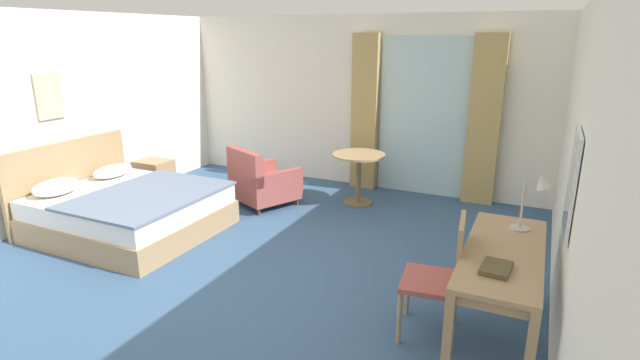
{
  "coord_description": "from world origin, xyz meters",
  "views": [
    {
      "loc": [
        2.61,
        -3.37,
        2.26
      ],
      "look_at": [
        0.65,
        0.81,
        0.87
      ],
      "focal_mm": 27.23,
      "sensor_mm": 36.0,
      "label": 1
    }
  ],
  "objects_px": {
    "desk_lamp": "(537,191)",
    "framed_picture": "(49,96)",
    "writing_desk": "(503,262)",
    "closed_book": "(496,268)",
    "desk_chair": "(443,272)",
    "nightstand": "(154,176)",
    "round_cafe_table": "(359,167)",
    "bed": "(126,209)",
    "armchair_by_window": "(262,182)"
  },
  "relations": [
    {
      "from": "desk_lamp",
      "to": "framed_picture",
      "type": "height_order",
      "value": "framed_picture"
    },
    {
      "from": "writing_desk",
      "to": "closed_book",
      "type": "height_order",
      "value": "closed_book"
    },
    {
      "from": "desk_chair",
      "to": "framed_picture",
      "type": "distance_m",
      "value": 5.0
    },
    {
      "from": "nightstand",
      "to": "desk_chair",
      "type": "xyz_separation_m",
      "value": [
        4.64,
        -1.87,
        0.31
      ]
    },
    {
      "from": "round_cafe_table",
      "to": "framed_picture",
      "type": "distance_m",
      "value": 3.96
    },
    {
      "from": "nightstand",
      "to": "round_cafe_table",
      "type": "distance_m",
      "value": 3.08
    },
    {
      "from": "bed",
      "to": "armchair_by_window",
      "type": "xyz_separation_m",
      "value": [
        0.98,
        1.48,
        0.04
      ]
    },
    {
      "from": "bed",
      "to": "writing_desk",
      "type": "bearing_deg",
      "value": -5.95
    },
    {
      "from": "desk_chair",
      "to": "armchair_by_window",
      "type": "relative_size",
      "value": 0.99
    },
    {
      "from": "closed_book",
      "to": "round_cafe_table",
      "type": "height_order",
      "value": "closed_book"
    },
    {
      "from": "closed_book",
      "to": "armchair_by_window",
      "type": "bearing_deg",
      "value": 149.39
    },
    {
      "from": "desk_chair",
      "to": "framed_picture",
      "type": "xyz_separation_m",
      "value": [
        -4.87,
        0.53,
        1.01
      ]
    },
    {
      "from": "desk_chair",
      "to": "closed_book",
      "type": "bearing_deg",
      "value": -35.73
    },
    {
      "from": "desk_lamp",
      "to": "armchair_by_window",
      "type": "bearing_deg",
      "value": 156.86
    },
    {
      "from": "nightstand",
      "to": "closed_book",
      "type": "distance_m",
      "value": 5.5
    },
    {
      "from": "bed",
      "to": "nightstand",
      "type": "bearing_deg",
      "value": 121.56
    },
    {
      "from": "desk_lamp",
      "to": "armchair_by_window",
      "type": "height_order",
      "value": "desk_lamp"
    },
    {
      "from": "closed_book",
      "to": "framed_picture",
      "type": "relative_size",
      "value": 0.47
    },
    {
      "from": "writing_desk",
      "to": "armchair_by_window",
      "type": "xyz_separation_m",
      "value": [
        -3.25,
        1.92,
        -0.35
      ]
    },
    {
      "from": "armchair_by_window",
      "to": "framed_picture",
      "type": "distance_m",
      "value": 2.79
    },
    {
      "from": "closed_book",
      "to": "framed_picture",
      "type": "height_order",
      "value": "framed_picture"
    },
    {
      "from": "nightstand",
      "to": "writing_desk",
      "type": "xyz_separation_m",
      "value": [
        5.05,
        -1.78,
        0.44
      ]
    },
    {
      "from": "desk_lamp",
      "to": "armchair_by_window",
      "type": "xyz_separation_m",
      "value": [
        -3.42,
        1.46,
        -0.78
      ]
    },
    {
      "from": "writing_desk",
      "to": "round_cafe_table",
      "type": "distance_m",
      "value": 3.29
    },
    {
      "from": "closed_book",
      "to": "round_cafe_table",
      "type": "bearing_deg",
      "value": 129.94
    },
    {
      "from": "desk_chair",
      "to": "nightstand",
      "type": "bearing_deg",
      "value": 158.1
    },
    {
      "from": "nightstand",
      "to": "desk_chair",
      "type": "relative_size",
      "value": 0.51
    },
    {
      "from": "desk_lamp",
      "to": "closed_book",
      "type": "bearing_deg",
      "value": -102.77
    },
    {
      "from": "bed",
      "to": "framed_picture",
      "type": "bearing_deg",
      "value": 179.91
    },
    {
      "from": "closed_book",
      "to": "armchair_by_window",
      "type": "height_order",
      "value": "armchair_by_window"
    },
    {
      "from": "desk_chair",
      "to": "closed_book",
      "type": "xyz_separation_m",
      "value": [
        0.39,
        -0.28,
        0.24
      ]
    },
    {
      "from": "desk_lamp",
      "to": "round_cafe_table",
      "type": "height_order",
      "value": "desk_lamp"
    },
    {
      "from": "desk_lamp",
      "to": "framed_picture",
      "type": "distance_m",
      "value": 5.46
    },
    {
      "from": "nightstand",
      "to": "writing_desk",
      "type": "height_order",
      "value": "writing_desk"
    },
    {
      "from": "bed",
      "to": "desk_chair",
      "type": "bearing_deg",
      "value": -7.81
    },
    {
      "from": "writing_desk",
      "to": "framed_picture",
      "type": "height_order",
      "value": "framed_picture"
    },
    {
      "from": "armchair_by_window",
      "to": "round_cafe_table",
      "type": "distance_m",
      "value": 1.34
    },
    {
      "from": "closed_book",
      "to": "desk_lamp",
      "type": "bearing_deg",
      "value": 81.85
    },
    {
      "from": "closed_book",
      "to": "round_cafe_table",
      "type": "xyz_separation_m",
      "value": [
        -2.06,
        2.91,
        -0.26
      ]
    },
    {
      "from": "armchair_by_window",
      "to": "writing_desk",
      "type": "bearing_deg",
      "value": -30.57
    },
    {
      "from": "closed_book",
      "to": "nightstand",
      "type": "bearing_deg",
      "value": 161.53
    },
    {
      "from": "writing_desk",
      "to": "closed_book",
      "type": "relative_size",
      "value": 5.87
    },
    {
      "from": "nightstand",
      "to": "desk_lamp",
      "type": "distance_m",
      "value": 5.45
    },
    {
      "from": "writing_desk",
      "to": "framed_picture",
      "type": "relative_size",
      "value": 2.75
    },
    {
      "from": "nightstand",
      "to": "armchair_by_window",
      "type": "distance_m",
      "value": 1.81
    },
    {
      "from": "bed",
      "to": "armchair_by_window",
      "type": "distance_m",
      "value": 1.77
    },
    {
      "from": "closed_book",
      "to": "round_cafe_table",
      "type": "distance_m",
      "value": 3.58
    },
    {
      "from": "desk_chair",
      "to": "framed_picture",
      "type": "bearing_deg",
      "value": 173.83
    },
    {
      "from": "closed_book",
      "to": "desk_chair",
      "type": "bearing_deg",
      "value": 148.89
    },
    {
      "from": "bed",
      "to": "closed_book",
      "type": "bearing_deg",
      "value": -10.8
    }
  ]
}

